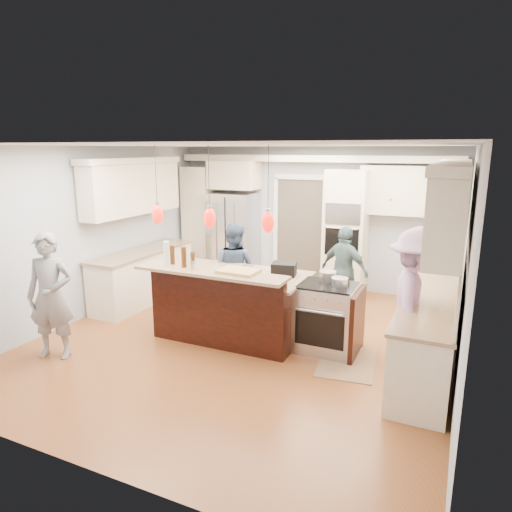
{
  "coord_description": "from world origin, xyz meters",
  "views": [
    {
      "loc": [
        2.66,
        -5.46,
        2.66
      ],
      "look_at": [
        0.0,
        0.35,
        1.15
      ],
      "focal_mm": 32.0,
      "sensor_mm": 36.0,
      "label": 1
    }
  ],
  "objects_px": {
    "refrigerator": "(234,237)",
    "island_range": "(329,318)",
    "person_bar_end": "(50,296)",
    "kitchen_island": "(233,303)",
    "person_far_left": "(234,270)"
  },
  "relations": [
    {
      "from": "kitchen_island",
      "to": "person_far_left",
      "type": "distance_m",
      "value": 0.9
    },
    {
      "from": "kitchen_island",
      "to": "island_range",
      "type": "xyz_separation_m",
      "value": [
        1.41,
        0.08,
        -0.03
      ]
    },
    {
      "from": "person_bar_end",
      "to": "person_far_left",
      "type": "relative_size",
      "value": 1.09
    },
    {
      "from": "island_range",
      "to": "person_far_left",
      "type": "distance_m",
      "value": 1.94
    },
    {
      "from": "island_range",
      "to": "person_far_left",
      "type": "relative_size",
      "value": 0.61
    },
    {
      "from": "island_range",
      "to": "person_far_left",
      "type": "height_order",
      "value": "person_far_left"
    },
    {
      "from": "refrigerator",
      "to": "kitchen_island",
      "type": "height_order",
      "value": "refrigerator"
    },
    {
      "from": "person_bar_end",
      "to": "island_range",
      "type": "bearing_deg",
      "value": 7.41
    },
    {
      "from": "island_range",
      "to": "refrigerator",
      "type": "bearing_deg",
      "value": 137.41
    },
    {
      "from": "refrigerator",
      "to": "island_range",
      "type": "bearing_deg",
      "value": -42.59
    },
    {
      "from": "person_bar_end",
      "to": "kitchen_island",
      "type": "bearing_deg",
      "value": 21.53
    },
    {
      "from": "kitchen_island",
      "to": "island_range",
      "type": "distance_m",
      "value": 1.41
    },
    {
      "from": "kitchen_island",
      "to": "person_far_left",
      "type": "xyz_separation_m",
      "value": [
        -0.38,
        0.78,
        0.27
      ]
    },
    {
      "from": "refrigerator",
      "to": "person_far_left",
      "type": "distance_m",
      "value": 2.02
    },
    {
      "from": "kitchen_island",
      "to": "person_bar_end",
      "type": "xyz_separation_m",
      "value": [
        -1.79,
        -1.59,
        0.34
      ]
    }
  ]
}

